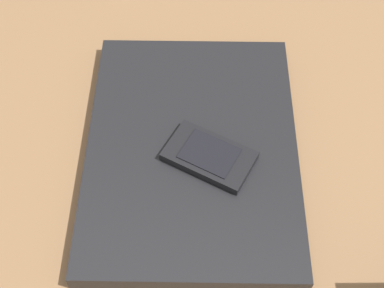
{
  "coord_description": "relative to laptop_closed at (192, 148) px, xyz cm",
  "views": [
    {
      "loc": [
        28.91,
        1.56,
        55.87
      ],
      "look_at": [
        -6.19,
        -4.35,
        5.0
      ],
      "focal_mm": 49.89,
      "sensor_mm": 36.0,
      "label": 1
    }
  ],
  "objects": [
    {
      "name": "desk_surface",
      "position": [
        6.19,
        4.35,
        -2.59
      ],
      "size": [
        120.0,
        80.0,
        3.0
      ],
      "primitive_type": "cube",
      "color": "olive",
      "rests_on": "ground"
    },
    {
      "name": "laptop_closed",
      "position": [
        0.0,
        0.0,
        0.0
      ],
      "size": [
        36.81,
        29.19,
        2.19
      ],
      "primitive_type": "cube",
      "rotation": [
        0.0,
        0.0,
        0.15
      ],
      "color": "black",
      "rests_on": "desk_surface"
    },
    {
      "name": "cell_phone_on_laptop",
      "position": [
        1.82,
        2.3,
        1.66
      ],
      "size": [
        8.61,
        11.1,
        1.2
      ],
      "color": "black",
      "rests_on": "laptop_closed"
    }
  ]
}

